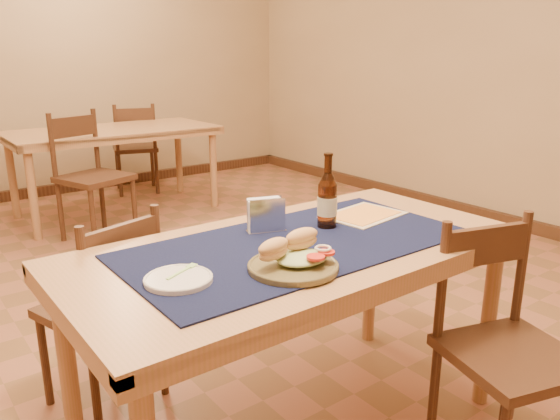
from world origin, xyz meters
TOP-DOWN VIEW (x-y plane):
  - room at (0.00, 0.00)m, footprint 6.04×7.04m
  - main_table at (0.00, -0.80)m, footprint 1.60×0.80m
  - placemat at (0.00, -0.80)m, footprint 1.20×0.60m
  - baseboard at (0.00, 0.00)m, footprint 6.00×7.00m
  - back_table at (0.57, 2.46)m, footprint 1.73×0.87m
  - chair_main_far at (-0.49, -0.22)m, footprint 0.48×0.48m
  - chair_main_near at (0.47, -1.34)m, footprint 0.49×0.49m
  - chair_back_near at (0.16, 1.88)m, footprint 0.56×0.56m
  - chair_back_far at (1.00, 3.05)m, footprint 0.53×0.53m
  - sandwich_plate at (-0.15, -0.97)m, footprint 0.28×0.28m
  - side_plate at (-0.48, -0.85)m, footprint 0.20×0.20m
  - fork at (-0.45, -0.82)m, footprint 0.13×0.07m
  - beer_bottle at (0.20, -0.73)m, footprint 0.07×0.07m
  - napkin_holder at (-0.01, -0.63)m, footprint 0.15×0.09m
  - menu_card at (0.42, -0.71)m, footprint 0.34×0.27m

SIDE VIEW (x-z plane):
  - baseboard at x=0.00m, z-range 0.00..0.10m
  - chair_main_far at x=-0.49m, z-range 0.02..0.84m
  - chair_main_near at x=0.47m, z-range 0.02..0.87m
  - chair_back_far at x=1.00m, z-range 0.02..0.92m
  - chair_back_near at x=0.16m, z-range 0.02..0.99m
  - main_table at x=0.00m, z-range 0.29..1.04m
  - back_table at x=0.57m, z-range 0.29..1.04m
  - placemat at x=0.00m, z-range 0.75..0.76m
  - menu_card at x=0.42m, z-range 0.76..0.76m
  - side_plate at x=-0.48m, z-range 0.76..0.77m
  - fork at x=-0.45m, z-range 0.77..0.77m
  - sandwich_plate at x=-0.15m, z-range 0.73..0.84m
  - napkin_holder at x=-0.01m, z-range 0.75..0.88m
  - beer_bottle at x=0.20m, z-range 0.72..1.00m
  - room at x=0.00m, z-range -0.02..2.82m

